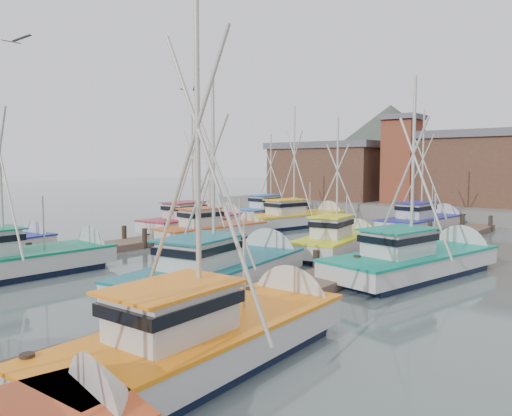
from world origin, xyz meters
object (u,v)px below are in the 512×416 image
Objects in this scene: boat_4 at (22,261)px; boat_8 at (218,231)px; lookout_tower at (401,159)px; boat_12 at (301,218)px.

boat_8 is at bearing 93.98° from boat_4.
lookout_tower is 14.50m from boat_12.
lookout_tower is at bearing 89.51° from boat_8.
lookout_tower is 0.82× the size of boat_12.
lookout_tower is at bearing 89.39° from boat_4.
boat_12 is at bearing -101.31° from lookout_tower.
boat_12 is at bearing 96.61° from boat_8.
lookout_tower reaches higher than boat_12.
boat_4 is 0.98× the size of boat_12.
boat_8 is at bearing -96.19° from lookout_tower.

